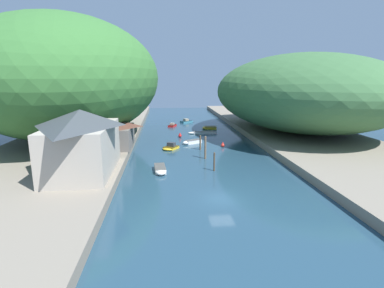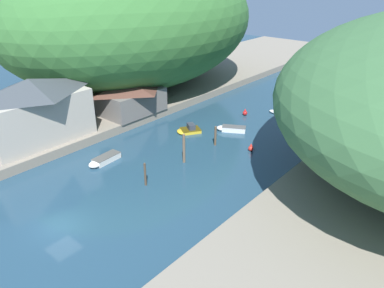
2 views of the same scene
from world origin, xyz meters
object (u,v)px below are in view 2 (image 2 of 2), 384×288
(waterfront_building, at_px, (34,109))
(boat_far_right_bank, at_px, (189,130))
(boat_near_quay, at_px, (230,129))
(boat_cabin_cruiser, at_px, (321,108))
(person_on_quay, at_px, (80,124))
(boat_white_cruiser, at_px, (286,90))
(boat_navy_launch, at_px, (287,115))
(boathouse_shed, at_px, (127,95))
(channel_buoy_far, at_px, (245,113))
(boat_mid_channel, at_px, (323,86))
(boat_open_rowboat, at_px, (103,160))
(channel_buoy_near, at_px, (251,148))
(person_by_boathouse, at_px, (142,108))

(waterfront_building, distance_m, boat_far_right_bank, 19.56)
(boat_far_right_bank, xyz_separation_m, boat_near_quay, (4.07, 4.00, 0.01))
(boat_cabin_cruiser, bearing_deg, person_on_quay, 153.99)
(boat_white_cruiser, height_order, person_on_quay, person_on_quay)
(boat_navy_launch, xyz_separation_m, boat_near_quay, (-3.27, -10.09, 0.10))
(boathouse_shed, distance_m, channel_buoy_far, 17.68)
(waterfront_building, height_order, boathouse_shed, waterfront_building)
(boat_mid_channel, xyz_separation_m, person_on_quay, (-14.53, -42.31, 1.78))
(boat_near_quay, bearing_deg, boat_mid_channel, -32.76)
(boat_cabin_cruiser, xyz_separation_m, boat_near_quay, (-5.88, -16.33, 0.06))
(waterfront_building, relative_size, channel_buoy_far, 12.25)
(boat_open_rowboat, bearing_deg, channel_buoy_near, -134.14)
(boat_white_cruiser, distance_m, channel_buoy_near, 25.79)
(boat_mid_channel, xyz_separation_m, boat_navy_launch, (1.81, -17.38, -0.09))
(waterfront_building, xyz_separation_m, boat_navy_launch, (18.12, 29.71, -4.83))
(boat_far_right_bank, distance_m, person_by_boathouse, 7.80)
(boat_cabin_cruiser, relative_size, boat_far_right_bank, 0.98)
(boat_far_right_bank, bearing_deg, waterfront_building, 87.35)
(boat_far_right_bank, height_order, boat_navy_launch, boat_far_right_bank)
(boat_mid_channel, xyz_separation_m, person_by_boathouse, (-12.94, -33.12, 1.78))
(waterfront_building, bearing_deg, person_on_quay, 69.54)
(boathouse_shed, bearing_deg, boat_near_quay, 22.27)
(boat_mid_channel, relative_size, boat_near_quay, 1.04)
(boat_white_cruiser, height_order, boat_open_rowboat, boat_white_cruiser)
(boat_far_right_bank, xyz_separation_m, boat_white_cruiser, (1.23, 25.09, -0.05))
(waterfront_building, bearing_deg, boat_navy_launch, 58.62)
(boat_near_quay, height_order, channel_buoy_far, channel_buoy_far)
(boathouse_shed, bearing_deg, boat_cabin_cruiser, 47.79)
(boathouse_shed, relative_size, channel_buoy_near, 9.40)
(boathouse_shed, bearing_deg, boat_navy_launch, 42.29)
(boat_cabin_cruiser, xyz_separation_m, boat_open_rowboat, (-11.59, -33.32, 0.05))
(boat_cabin_cruiser, bearing_deg, boat_navy_launch, 162.64)
(person_on_quay, bearing_deg, boathouse_shed, 22.94)
(boat_mid_channel, bearing_deg, channel_buoy_near, -23.73)
(boat_navy_launch, bearing_deg, channel_buoy_far, 126.73)
(boat_mid_channel, bearing_deg, boat_open_rowboat, -40.28)
(boat_open_rowboat, relative_size, channel_buoy_near, 4.26)
(boat_open_rowboat, distance_m, person_by_boathouse, 12.84)
(boat_white_cruiser, relative_size, person_on_quay, 2.43)
(boat_cabin_cruiser, relative_size, boat_near_quay, 0.90)
(waterfront_building, distance_m, person_by_boathouse, 14.67)
(boat_navy_launch, distance_m, person_on_quay, 29.86)
(boat_cabin_cruiser, distance_m, boat_white_cruiser, 9.93)
(boat_white_cruiser, height_order, boat_near_quay, boat_white_cruiser)
(boat_cabin_cruiser, bearing_deg, channel_buoy_far, 147.80)
(boathouse_shed, height_order, boat_cabin_cruiser, boathouse_shed)
(boat_mid_channel, bearing_deg, boathouse_shed, -56.33)
(boathouse_shed, distance_m, boat_mid_channel, 36.95)
(channel_buoy_near, height_order, person_on_quay, person_on_quay)
(boat_open_rowboat, bearing_deg, boat_far_right_bank, -102.08)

